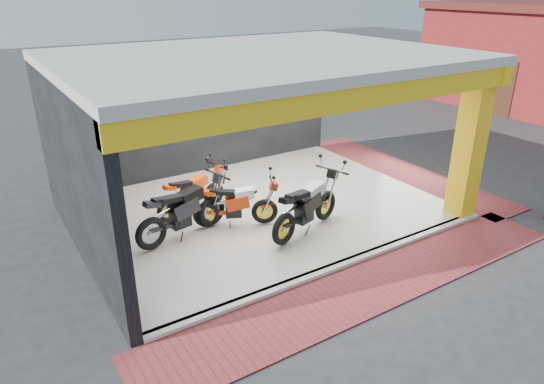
% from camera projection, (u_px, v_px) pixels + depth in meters
% --- Properties ---
extents(ground, '(80.00, 80.00, 0.00)m').
position_uv_depth(ground, '(312.00, 244.00, 10.17)').
color(ground, '#2D2D30').
rests_on(ground, ground).
extents(showroom_floor, '(8.00, 6.00, 0.10)m').
position_uv_depth(showroom_floor, '(262.00, 208.00, 11.70)').
color(showroom_floor, white).
rests_on(showroom_floor, ground).
extents(showroom_ceiling, '(8.40, 6.40, 0.20)m').
position_uv_depth(showroom_ceiling, '(261.00, 57.00, 10.29)').
color(showroom_ceiling, beige).
rests_on(showroom_ceiling, corner_column).
extents(back_wall, '(8.20, 0.20, 3.50)m').
position_uv_depth(back_wall, '(203.00, 112.00, 13.42)').
color(back_wall, black).
rests_on(back_wall, ground).
extents(left_wall, '(0.20, 6.20, 3.50)m').
position_uv_depth(left_wall, '(73.00, 176.00, 9.00)').
color(left_wall, black).
rests_on(left_wall, ground).
extents(corner_column, '(0.50, 0.50, 3.50)m').
position_uv_depth(corner_column, '(470.00, 145.00, 10.75)').
color(corner_column, yellow).
rests_on(corner_column, ground).
extents(header_beam_front, '(8.40, 0.30, 0.40)m').
position_uv_depth(header_beam_front, '(354.00, 97.00, 8.09)').
color(header_beam_front, yellow).
rests_on(header_beam_front, corner_column).
extents(header_beam_right, '(0.30, 6.40, 0.40)m').
position_uv_depth(header_beam_right, '(394.00, 57.00, 12.39)').
color(header_beam_right, yellow).
rests_on(header_beam_right, corner_column).
extents(floor_kerb, '(8.00, 0.20, 0.10)m').
position_uv_depth(floor_kerb, '(344.00, 264.00, 9.37)').
color(floor_kerb, white).
rests_on(floor_kerb, ground).
extents(paver_front, '(9.00, 1.40, 0.03)m').
position_uv_depth(paver_front, '(371.00, 285.00, 8.78)').
color(paver_front, '#953138').
rests_on(paver_front, ground).
extents(paver_right, '(1.40, 7.00, 0.03)m').
position_uv_depth(paver_right, '(403.00, 171.00, 14.09)').
color(paver_right, '#953138').
rests_on(paver_right, ground).
extents(moto_hero, '(2.10, 1.49, 1.20)m').
position_uv_depth(moto_hero, '(265.00, 200.00, 10.57)').
color(moto_hero, red).
rests_on(moto_hero, showroom_floor).
extents(moto_row_a, '(2.44, 1.49, 1.40)m').
position_uv_depth(moto_row_a, '(326.00, 192.00, 10.72)').
color(moto_row_a, black).
rests_on(moto_row_a, showroom_floor).
extents(moto_row_b, '(2.45, 1.30, 1.42)m').
position_uv_depth(moto_row_b, '(211.00, 197.00, 10.45)').
color(moto_row_b, black).
rests_on(moto_row_b, showroom_floor).
extents(moto_row_c, '(2.05, 1.10, 1.19)m').
position_uv_depth(moto_row_c, '(213.00, 183.00, 11.46)').
color(moto_row_c, '#F1440A').
rests_on(moto_row_c, showroom_floor).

